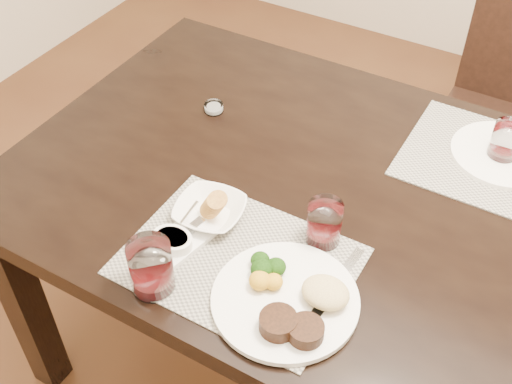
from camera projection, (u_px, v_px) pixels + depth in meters
The scene contains 14 objects.
dining_table at pixel (427, 256), 1.44m from camera, with size 2.00×1.00×0.75m.
chair_far at pixel (511, 103), 2.14m from camera, with size 0.42×0.42×0.90m.
placemat_near at pixel (238, 261), 1.32m from camera, with size 0.46×0.34×0.00m, color gray.
placemat_far at pixel (501, 165), 1.53m from camera, with size 0.46×0.34×0.00m, color gray.
dinner_plate at pixel (291, 301), 1.22m from camera, with size 0.29×0.29×0.05m.
napkin_fork at pixel (179, 242), 1.35m from camera, with size 0.11×0.17×0.02m.
steak_knife at pixel (324, 303), 1.23m from camera, with size 0.03×0.25×0.01m.
cracker_bowl at pixel (210, 211), 1.39m from camera, with size 0.17×0.17×0.07m.
sauce_ramekin at pixel (173, 241), 1.33m from camera, with size 0.09×0.13×0.07m.
wine_glass_near at pixel (324, 225), 1.33m from camera, with size 0.07×0.07×0.10m.
far_plate at pixel (503, 154), 1.55m from camera, with size 0.25×0.25×0.01m, color white.
wine_glass_far at pixel (505, 144), 1.52m from camera, with size 0.07×0.07×0.10m.
wine_glass_side at pixel (152, 269), 1.24m from camera, with size 0.09×0.09×0.12m.
salt_cellar at pixel (214, 108), 1.69m from camera, with size 0.05×0.05×0.02m.
Camera 1 is at (0.14, -1.01, 1.77)m, focal length 45.00 mm.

